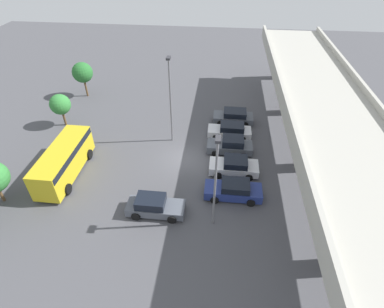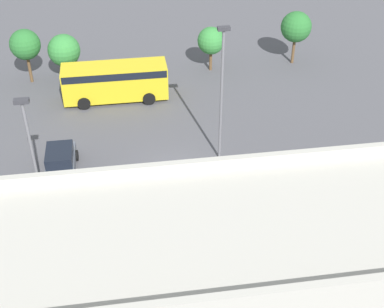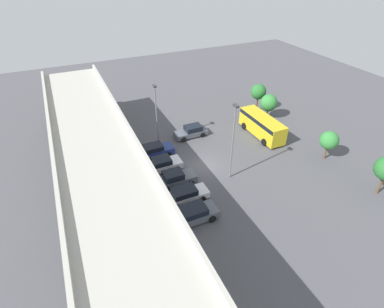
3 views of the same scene
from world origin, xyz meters
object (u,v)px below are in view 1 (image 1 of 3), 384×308
(parked_car_0, at_px, (233,117))
(tree_front_left, at_px, (82,73))
(parked_car_2, at_px, (230,145))
(parked_car_4, at_px, (234,190))
(parked_car_5, at_px, (154,206))
(tree_front_centre, at_px, (60,105))
(parked_car_1, at_px, (230,130))
(lamp_post_near_aisle, at_px, (170,96))
(parked_car_3, at_px, (234,166))
(shuttle_bus, at_px, (63,159))
(lamp_post_mid_lot, at_px, (216,178))

(parked_car_0, relative_size, tree_front_left, 0.99)
(parked_car_2, bearing_deg, parked_car_4, 92.75)
(parked_car_5, bearing_deg, tree_front_centre, 137.41)
(parked_car_1, distance_m, tree_front_left, 20.01)
(parked_car_2, relative_size, lamp_post_near_aisle, 0.50)
(tree_front_centre, bearing_deg, parked_car_0, 97.66)
(parked_car_1, xyz_separation_m, parked_car_3, (5.78, 0.39, 0.02))
(parked_car_4, xyz_separation_m, tree_front_centre, (-9.09, -18.52, 1.83))
(shuttle_bus, height_order, lamp_post_near_aisle, lamp_post_near_aisle)
(parked_car_0, distance_m, shuttle_bus, 18.05)
(parked_car_0, xyz_separation_m, parked_car_3, (8.54, 0.04, -0.03))
(parked_car_0, distance_m, tree_front_centre, 18.78)
(parked_car_0, xyz_separation_m, parked_car_4, (11.58, -0.01, -0.02))
(parked_car_5, bearing_deg, parked_car_0, 66.53)
(parked_car_2, relative_size, parked_car_5, 0.98)
(tree_front_left, bearing_deg, lamp_post_mid_lot, 42.19)
(parked_car_3, bearing_deg, parked_car_1, -86.11)
(shuttle_bus, xyz_separation_m, lamp_post_mid_lot, (4.19, 13.26, 2.96))
(parked_car_3, xyz_separation_m, parked_car_5, (5.42, -6.10, 0.00))
(lamp_post_near_aisle, bearing_deg, parked_car_3, 55.00)
(parked_car_4, bearing_deg, parked_car_1, -87.80)
(parked_car_5, relative_size, lamp_post_near_aisle, 0.51)
(parked_car_1, relative_size, lamp_post_mid_lot, 0.58)
(shuttle_bus, relative_size, lamp_post_mid_lot, 0.98)
(parked_car_0, xyz_separation_m, parked_car_1, (2.76, -0.35, -0.05))
(parked_car_1, bearing_deg, parked_car_4, 92.20)
(parked_car_4, bearing_deg, parked_car_5, 21.45)
(parked_car_2, distance_m, tree_front_centre, 18.56)
(parked_car_0, bearing_deg, lamp_post_near_aisle, 33.40)
(parked_car_4, distance_m, parked_car_5, 6.50)
(parked_car_3, bearing_deg, shuttle_bus, 6.84)
(parked_car_2, relative_size, lamp_post_mid_lot, 0.56)
(parked_car_0, distance_m, parked_car_1, 2.78)
(lamp_post_mid_lot, bearing_deg, tree_front_left, -137.81)
(parked_car_1, relative_size, shuttle_bus, 0.59)
(parked_car_2, height_order, tree_front_left, tree_front_left)
(parked_car_3, distance_m, lamp_post_mid_lot, 7.28)
(parked_car_5, bearing_deg, parked_car_3, 41.60)
(parked_car_5, bearing_deg, parked_car_4, 21.45)
(tree_front_centre, bearing_deg, tree_front_left, -177.75)
(parked_car_3, height_order, lamp_post_near_aisle, lamp_post_near_aisle)
(tree_front_centre, bearing_deg, shuttle_bus, 25.56)
(parked_car_3, bearing_deg, lamp_post_near_aisle, -35.00)
(parked_car_1, height_order, tree_front_centre, tree_front_centre)
(parked_car_0, xyz_separation_m, tree_front_centre, (2.49, -18.53, 1.80))
(lamp_post_near_aisle, relative_size, lamp_post_mid_lot, 1.12)
(parked_car_1, height_order, tree_front_left, tree_front_left)
(parked_car_1, bearing_deg, parked_car_2, 90.98)
(parked_car_1, height_order, parked_car_4, parked_car_4)
(parked_car_5, relative_size, tree_front_centre, 1.22)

